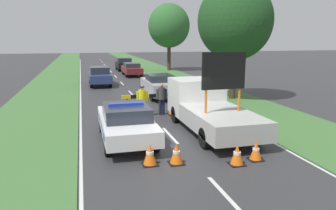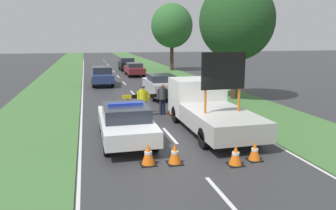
# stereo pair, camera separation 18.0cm
# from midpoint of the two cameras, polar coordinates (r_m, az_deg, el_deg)

# --- Properties ---
(ground_plane) EXTENTS (160.00, 160.00, 0.00)m
(ground_plane) POSITION_cam_midpoint_polar(r_m,az_deg,el_deg) (13.03, 1.34, -6.02)
(ground_plane) COLOR #333335
(lane_markings) EXTENTS (7.24, 68.94, 0.01)m
(lane_markings) POSITION_cam_midpoint_polar(r_m,az_deg,el_deg) (29.80, -7.57, 3.90)
(lane_markings) COLOR silver
(lane_markings) RESTS_ON ground
(grass_verge_left) EXTENTS (4.32, 120.00, 0.03)m
(grass_verge_left) POSITION_cam_midpoint_polar(r_m,az_deg,el_deg) (32.31, -18.46, 4.02)
(grass_verge_left) COLOR #427038
(grass_verge_left) RESTS_ON ground
(grass_verge_right) EXTENTS (4.32, 120.00, 0.03)m
(grass_verge_right) POSITION_cam_midpoint_polar(r_m,az_deg,el_deg) (33.49, 1.90, 4.85)
(grass_verge_right) COLOR #427038
(grass_verge_right) RESTS_ON ground
(police_car) EXTENTS (1.90, 4.88, 1.53)m
(police_car) POSITION_cam_midpoint_polar(r_m,az_deg,el_deg) (12.78, -6.99, -2.89)
(police_car) COLOR white
(police_car) RESTS_ON ground
(work_truck) EXTENTS (2.29, 6.10, 3.42)m
(work_truck) POSITION_cam_midpoint_polar(r_m,az_deg,el_deg) (14.37, 7.25, -0.27)
(work_truck) COLOR white
(work_truck) RESTS_ON ground
(road_barrier) EXTENTS (2.96, 0.08, 1.01)m
(road_barrier) POSITION_cam_midpoint_polar(r_m,az_deg,el_deg) (17.49, -2.88, 1.35)
(road_barrier) COLOR black
(road_barrier) RESTS_ON ground
(police_officer) EXTENTS (0.57, 0.36, 1.59)m
(police_officer) POSITION_cam_midpoint_polar(r_m,az_deg,el_deg) (16.59, -4.11, 1.14)
(police_officer) COLOR #191E38
(police_officer) RESTS_ON ground
(pedestrian_civilian) EXTENTS (0.59, 0.38, 1.64)m
(pedestrian_civilian) POSITION_cam_midpoint_polar(r_m,az_deg,el_deg) (16.98, -0.68, 1.49)
(pedestrian_civilian) COLOR #191E38
(pedestrian_civilian) RESTS_ON ground
(traffic_cone_near_police) EXTENTS (0.50, 0.50, 0.69)m
(traffic_cone_near_police) POSITION_cam_midpoint_polar(r_m,az_deg,el_deg) (10.45, -2.96, -8.57)
(traffic_cone_near_police) COLOR black
(traffic_cone_near_police) RESTS_ON ground
(traffic_cone_centre_front) EXTENTS (0.48, 0.48, 0.67)m
(traffic_cone_centre_front) POSITION_cam_midpoint_polar(r_m,az_deg,el_deg) (10.65, 12.17, -8.51)
(traffic_cone_centre_front) COLOR black
(traffic_cone_centre_front) RESTS_ON ground
(traffic_cone_near_truck) EXTENTS (0.46, 0.46, 0.64)m
(traffic_cone_near_truck) POSITION_cam_midpoint_polar(r_m,az_deg,el_deg) (11.19, 15.32, -7.75)
(traffic_cone_near_truck) COLOR black
(traffic_cone_near_truck) RESTS_ON ground
(traffic_cone_behind_barrier) EXTENTS (0.49, 0.49, 0.67)m
(traffic_cone_behind_barrier) POSITION_cam_midpoint_polar(r_m,az_deg,el_deg) (17.14, 1.21, -0.57)
(traffic_cone_behind_barrier) COLOR black
(traffic_cone_behind_barrier) RESTS_ON ground
(traffic_cone_lane_edge) EXTENTS (0.49, 0.49, 0.67)m
(traffic_cone_lane_edge) POSITION_cam_midpoint_polar(r_m,az_deg,el_deg) (10.53, 1.69, -8.46)
(traffic_cone_lane_edge) COLOR black
(traffic_cone_lane_edge) RESTS_ON ground
(queued_car_sedan_silver) EXTENTS (1.78, 4.54, 1.54)m
(queued_car_sedan_silver) POSITION_cam_midpoint_polar(r_m,az_deg,el_deg) (22.19, -0.99, 3.46)
(queued_car_sedan_silver) COLOR #B2B2B7
(queued_car_sedan_silver) RESTS_ON ground
(queued_car_hatch_blue) EXTENTS (1.74, 4.63, 1.58)m
(queued_car_hatch_blue) POSITION_cam_midpoint_polar(r_m,az_deg,el_deg) (28.41, -11.25, 5.07)
(queued_car_hatch_blue) COLOR navy
(queued_car_hatch_blue) RESTS_ON ground
(queued_car_wagon_maroon) EXTENTS (1.70, 4.65, 1.37)m
(queued_car_wagon_maroon) POSITION_cam_midpoint_polar(r_m,az_deg,el_deg) (35.13, -5.74, 6.28)
(queued_car_wagon_maroon) COLOR maroon
(queued_car_wagon_maroon) RESTS_ON ground
(queued_car_sedan_black) EXTENTS (1.83, 3.91, 1.54)m
(queued_car_sedan_black) POSITION_cam_midpoint_polar(r_m,az_deg,el_deg) (41.26, -7.03, 7.12)
(queued_car_sedan_black) COLOR black
(queued_car_sedan_black) RESTS_ON ground
(roadside_tree_near_left) EXTENTS (4.74, 4.74, 7.50)m
(roadside_tree_near_left) POSITION_cam_midpoint_polar(r_m,az_deg,el_deg) (21.73, 12.13, 14.12)
(roadside_tree_near_left) COLOR #42301E
(roadside_tree_near_left) RESTS_ON ground
(roadside_tree_near_right) EXTENTS (5.01, 5.01, 8.03)m
(roadside_tree_near_right) POSITION_cam_midpoint_polar(r_m,az_deg,el_deg) (40.61, 0.81, 13.63)
(roadside_tree_near_right) COLOR #42301E
(roadside_tree_near_right) RESTS_ON ground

